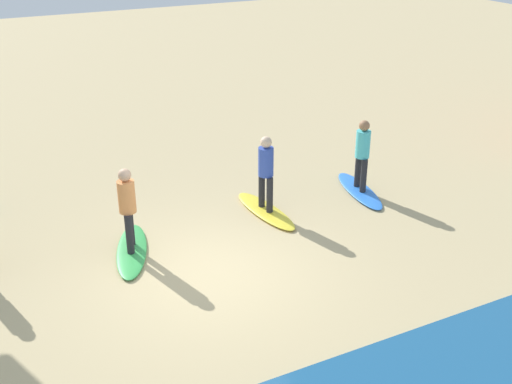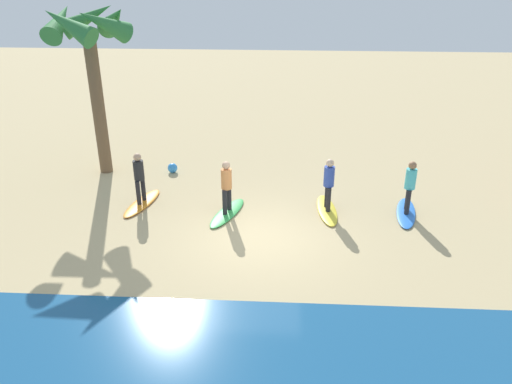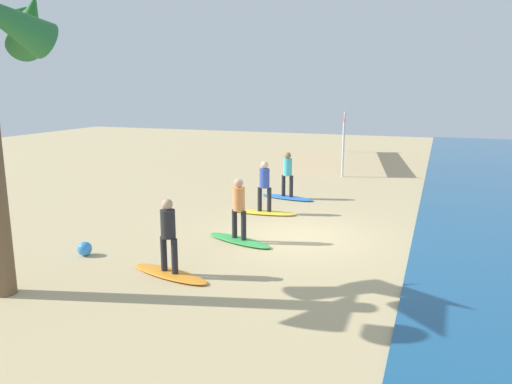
% 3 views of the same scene
% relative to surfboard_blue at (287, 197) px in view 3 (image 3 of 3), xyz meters
% --- Properties ---
extents(ground_plane, '(60.00, 60.00, 0.00)m').
position_rel_surfboard_blue_xyz_m(ground_plane, '(4.43, 1.65, -0.04)').
color(ground_plane, tan).
extents(surfboard_blue, '(0.95, 2.17, 0.09)m').
position_rel_surfboard_blue_xyz_m(surfboard_blue, '(0.00, 0.00, 0.00)').
color(surfboard_blue, blue).
rests_on(surfboard_blue, ground).
extents(surfer_blue, '(0.32, 0.45, 1.64)m').
position_rel_surfboard_blue_xyz_m(surfer_blue, '(0.00, 0.00, 0.99)').
color(surfer_blue, '#232328').
rests_on(surfer_blue, surfboard_blue).
extents(surfboard_yellow, '(0.72, 2.14, 0.09)m').
position_rel_surfboard_blue_xyz_m(surfboard_yellow, '(2.41, -0.05, 0.00)').
color(surfboard_yellow, yellow).
rests_on(surfboard_yellow, ground).
extents(surfer_yellow, '(0.32, 0.46, 1.64)m').
position_rel_surfboard_blue_xyz_m(surfer_yellow, '(2.41, -0.05, 0.99)').
color(surfer_yellow, '#232328').
rests_on(surfer_yellow, surfboard_yellow).
extents(surfboard_green, '(1.21, 2.17, 0.09)m').
position_rel_surfboard_blue_xyz_m(surfboard_green, '(5.46, 0.31, 0.00)').
color(surfboard_green, green).
rests_on(surfboard_green, ground).
extents(surfer_green, '(0.32, 0.44, 1.64)m').
position_rel_surfboard_blue_xyz_m(surfer_green, '(5.46, 0.31, 0.99)').
color(surfer_green, '#232328').
rests_on(surfer_green, surfboard_green).
extents(surfboard_orange, '(1.05, 2.17, 0.09)m').
position_rel_surfboard_blue_xyz_m(surfboard_orange, '(8.24, -0.20, 0.00)').
color(surfboard_orange, orange).
rests_on(surfboard_orange, ground).
extents(surfer_orange, '(0.32, 0.45, 1.64)m').
position_rel_surfboard_blue_xyz_m(surfer_orange, '(8.24, -0.20, 0.99)').
color(surfer_orange, '#232328').
rests_on(surfer_orange, surfboard_orange).
extents(volleyball_net, '(8.96, 1.69, 2.50)m').
position_rel_surfboard_blue_xyz_m(volleyball_net, '(-9.69, 0.26, 1.74)').
color(volleyball_net, silver).
rests_on(volleyball_net, ground).
extents(beach_ball, '(0.35, 0.35, 0.35)m').
position_rel_surfboard_blue_xyz_m(beach_ball, '(7.80, -2.82, 0.13)').
color(beach_ball, '#338CE5').
rests_on(beach_ball, ground).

